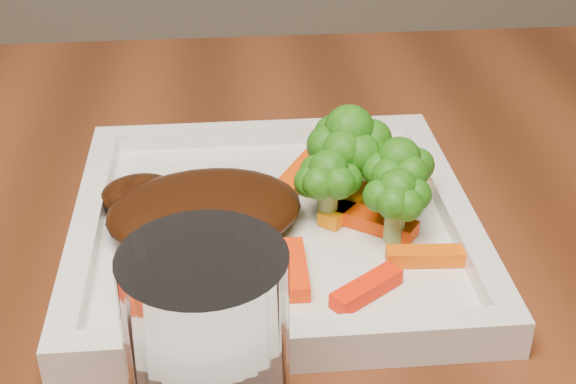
{
  "coord_description": "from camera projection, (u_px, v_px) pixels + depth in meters",
  "views": [
    {
      "loc": [
        0.41,
        -0.45,
        1.06
      ],
      "look_at": [
        0.46,
        0.02,
        0.79
      ],
      "focal_mm": 50.0,
      "sensor_mm": 36.0,
      "label": 1
    }
  ],
  "objects": [
    {
      "name": "plate",
      "position": [
        274.0,
        231.0,
        0.56
      ],
      "size": [
        0.27,
        0.27,
        0.01
      ],
      "primitive_type": "cube",
      "color": "white",
      "rests_on": "dining_table"
    },
    {
      "name": "steak",
      "position": [
        205.0,
        210.0,
        0.54
      ],
      "size": [
        0.15,
        0.13,
        0.03
      ],
      "primitive_type": "ellipsoid",
      "rotation": [
        0.0,
        0.0,
        0.19
      ],
      "color": "#391808",
      "rests_on": "plate"
    },
    {
      "name": "broccoli_0",
      "position": [
        348.0,
        154.0,
        0.57
      ],
      "size": [
        0.07,
        0.07,
        0.07
      ],
      "primitive_type": null,
      "rotation": [
        0.0,
        0.0,
        0.03
      ],
      "color": "#157A14",
      "rests_on": "plate"
    },
    {
      "name": "broccoli_1",
      "position": [
        398.0,
        175.0,
        0.55
      ],
      "size": [
        0.07,
        0.07,
        0.06
      ],
      "primitive_type": null,
      "rotation": [
        0.0,
        0.0,
        -0.28
      ],
      "color": "#347413",
      "rests_on": "plate"
    },
    {
      "name": "broccoli_2",
      "position": [
        396.0,
        202.0,
        0.52
      ],
      "size": [
        0.06,
        0.06,
        0.06
      ],
      "primitive_type": null,
      "rotation": [
        0.0,
        0.0,
        0.13
      ],
      "color": "#1C5E0F",
      "rests_on": "plate"
    },
    {
      "name": "broccoli_3",
      "position": [
        328.0,
        183.0,
        0.54
      ],
      "size": [
        0.07,
        0.07,
        0.06
      ],
      "primitive_type": null,
      "rotation": [
        0.0,
        0.0,
        -0.41
      ],
      "color": "#1F5F0F",
      "rests_on": "plate"
    },
    {
      "name": "carrot_0",
      "position": [
        367.0,
        288.0,
        0.48
      ],
      "size": [
        0.05,
        0.04,
        0.01
      ],
      "primitive_type": "cube",
      "rotation": [
        0.0,
        0.0,
        0.63
      ],
      "color": "#FC2004",
      "rests_on": "plate"
    },
    {
      "name": "carrot_1",
      "position": [
        425.0,
        256.0,
        0.51
      ],
      "size": [
        0.05,
        0.02,
        0.01
      ],
      "primitive_type": "cube",
      "rotation": [
        0.0,
        0.0,
        -0.07
      ],
      "color": "#ED5903",
      "rests_on": "plate"
    },
    {
      "name": "carrot_2",
      "position": [
        295.0,
        269.0,
        0.5
      ],
      "size": [
        0.02,
        0.06,
        0.01
      ],
      "primitive_type": "cube",
      "rotation": [
        0.0,
        0.0,
        1.56
      ],
      "color": "#FF3104",
      "rests_on": "plate"
    },
    {
      "name": "carrot_3",
      "position": [
        407.0,
        174.0,
        0.6
      ],
      "size": [
        0.05,
        0.03,
        0.01
      ],
      "primitive_type": "cube",
      "rotation": [
        0.0,
        0.0,
        0.42
      ],
      "color": "orange",
      "rests_on": "plate"
    },
    {
      "name": "carrot_4",
      "position": [
        301.0,
        173.0,
        0.6
      ],
      "size": [
        0.05,
        0.06,
        0.01
      ],
      "primitive_type": "cube",
      "rotation": [
        0.0,
        0.0,
        1.05
      ],
      "color": "#EB4503",
      "rests_on": "plate"
    },
    {
      "name": "carrot_5",
      "position": [
        371.0,
        221.0,
        0.55
      ],
      "size": [
        0.06,
        0.05,
        0.01
      ],
      "primitive_type": "cube",
      "rotation": [
        0.0,
        0.0,
        -0.61
      ],
      "color": "#E93A03",
      "rests_on": "plate"
    },
    {
      "name": "carrot_6",
      "position": [
        348.0,
        205.0,
        0.56
      ],
      "size": [
        0.05,
        0.05,
        0.01
      ],
      "primitive_type": "cube",
      "rotation": [
        0.0,
        0.0,
        0.86
      ],
      "color": "orange",
      "rests_on": "plate"
    },
    {
      "name": "drinking_glass",
      "position": [
        209.0,
        364.0,
        0.37
      ],
      "size": [
        0.1,
        0.1,
        0.12
      ],
      "primitive_type": "cylinder",
      "rotation": [
        0.0,
        0.0,
        -0.4
      ],
      "color": "silver",
      "rests_on": "dining_table"
    }
  ]
}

